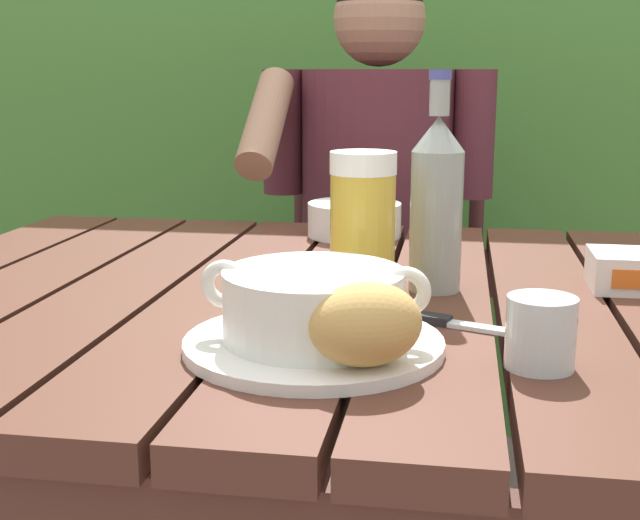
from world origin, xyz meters
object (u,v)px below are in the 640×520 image
object	(u,v)px
table_knife	(447,322)
diner_bowl	(354,219)
person_eating	(373,213)
beer_bottle	(437,201)
beer_glass	(363,227)
water_glass_small	(541,333)
bread_roll	(366,324)
chair_near_diner	(381,305)
serving_plate	(314,344)
soup_bowl	(314,303)

from	to	relation	value
table_knife	diner_bowl	distance (m)	0.53
person_eating	beer_bottle	size ratio (longest dim) A/B	4.44
beer_glass	beer_bottle	size ratio (longest dim) A/B	0.66
water_glass_small	table_knife	distance (m)	0.15
person_eating	bread_roll	size ratio (longest dim) A/B	9.37
chair_near_diner	water_glass_small	distance (m)	1.23
serving_plate	beer_bottle	distance (m)	0.30
soup_bowl	water_glass_small	world-z (taller)	soup_bowl
diner_bowl	serving_plate	bearing A→B (deg)	-86.77
bread_roll	table_knife	world-z (taller)	bread_roll
chair_near_diner	table_knife	size ratio (longest dim) A/B	6.15
chair_near_diner	beer_glass	bearing A→B (deg)	-86.38
soup_bowl	beer_glass	xyz separation A→B (m)	(0.03, 0.19, 0.04)
person_eating	beer_glass	bearing A→B (deg)	-85.24
soup_bowl	diner_bowl	xyz separation A→B (m)	(-0.03, 0.61, -0.02)
serving_plate	bread_roll	world-z (taller)	bread_roll
serving_plate	diner_bowl	size ratio (longest dim) A/B	1.66
soup_bowl	bread_roll	size ratio (longest dim) A/B	1.77
beer_glass	water_glass_small	world-z (taller)	beer_glass
soup_bowl	beer_bottle	xyz separation A→B (m)	(0.11, 0.26, 0.07)
bread_roll	beer_glass	world-z (taller)	beer_glass
beer_bottle	water_glass_small	xyz separation A→B (m)	(0.11, -0.28, -0.08)
beer_bottle	soup_bowl	bearing A→B (deg)	-113.21
serving_plate	water_glass_small	bearing A→B (deg)	-4.39
chair_near_diner	person_eating	bearing A→B (deg)	-90.85
chair_near_diner	table_knife	distance (m)	1.09
bread_roll	chair_near_diner	bearing A→B (deg)	94.40
bread_roll	table_knife	distance (m)	0.19
person_eating	diner_bowl	xyz separation A→B (m)	(0.00, -0.35, 0.05)
person_eating	bread_roll	world-z (taller)	person_eating
soup_bowl	diner_bowl	world-z (taller)	soup_bowl
beer_glass	diner_bowl	bearing A→B (deg)	98.36
person_eating	beer_bottle	xyz separation A→B (m)	(0.15, -0.69, 0.13)
chair_near_diner	soup_bowl	xyz separation A→B (m)	(0.03, -1.15, 0.32)
table_knife	beer_bottle	bearing A→B (deg)	97.16
beer_glass	soup_bowl	bearing A→B (deg)	-97.64
person_eating	water_glass_small	world-z (taller)	person_eating
soup_bowl	beer_bottle	size ratio (longest dim) A/B	0.84
bread_roll	person_eating	bearing A→B (deg)	95.40
serving_plate	table_knife	size ratio (longest dim) A/B	1.75
beer_glass	table_knife	size ratio (longest dim) A/B	1.21
water_glass_small	chair_near_diner	bearing A→B (deg)	102.26
person_eating	beer_bottle	distance (m)	0.72
beer_glass	water_glass_small	xyz separation A→B (m)	(0.19, -0.21, -0.06)
serving_plate	beer_bottle	xyz separation A→B (m)	(0.11, 0.26, 0.11)
person_eating	table_knife	size ratio (longest dim) A/B	8.17
table_knife	person_eating	bearing A→B (deg)	101.21
person_eating	serving_plate	xyz separation A→B (m)	(0.04, -0.95, 0.02)
bread_roll	beer_glass	size ratio (longest dim) A/B	0.72
bread_roll	diner_bowl	xyz separation A→B (m)	(-0.09, 0.67, -0.02)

